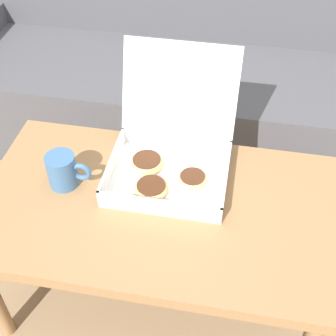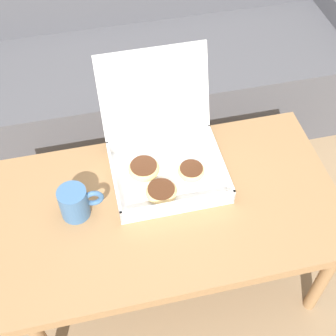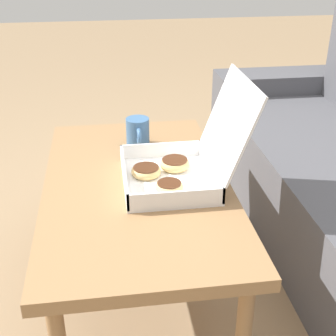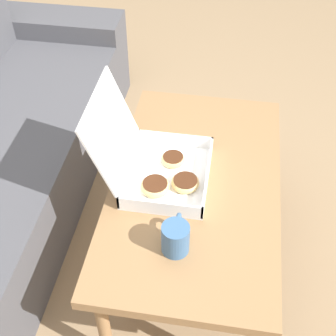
# 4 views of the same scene
# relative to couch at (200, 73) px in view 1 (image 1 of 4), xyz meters

# --- Properties ---
(ground_plane) EXTENTS (12.00, 12.00, 0.00)m
(ground_plane) POSITION_rel_couch_xyz_m (0.00, -0.79, -0.31)
(ground_plane) COLOR #937756
(couch) EXTENTS (2.47, 0.77, 0.93)m
(couch) POSITION_rel_couch_xyz_m (0.00, 0.00, 0.00)
(couch) COLOR #4C4C51
(couch) RESTS_ON ground_plane
(coffee_table) EXTENTS (1.07, 0.61, 0.48)m
(coffee_table) POSITION_rel_couch_xyz_m (0.00, -0.99, 0.12)
(coffee_table) COLOR #997047
(coffee_table) RESTS_ON ground_plane
(pastry_box) EXTENTS (0.36, 0.40, 0.34)m
(pastry_box) POSITION_rel_couch_xyz_m (0.00, -0.84, 0.23)
(pastry_box) COLOR white
(pastry_box) RESTS_ON coffee_table
(coffee_mug) EXTENTS (0.14, 0.09, 0.11)m
(coffee_mug) POSITION_rel_couch_xyz_m (-0.30, -0.95, 0.22)
(coffee_mug) COLOR #3D6693
(coffee_mug) RESTS_ON coffee_table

